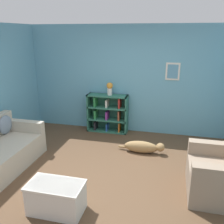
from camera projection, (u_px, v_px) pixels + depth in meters
name	position (u px, v px, depth m)	size (l,w,h in m)	color
ground_plane	(107.00, 175.00, 4.39)	(14.00, 14.00, 0.00)	brown
wall_back	(130.00, 80.00, 6.08)	(5.60, 0.13, 2.60)	#609EB7
bookshelf	(108.00, 113.00, 6.26)	(1.00, 0.32, 0.95)	#2D6B56
coffee_table	(56.00, 197.00, 3.45)	(0.77, 0.44, 0.44)	silver
dog	(143.00, 147.00, 5.20)	(0.99, 0.22, 0.25)	#9E7A4C
vase	(110.00, 88.00, 6.03)	(0.15, 0.15, 0.31)	silver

